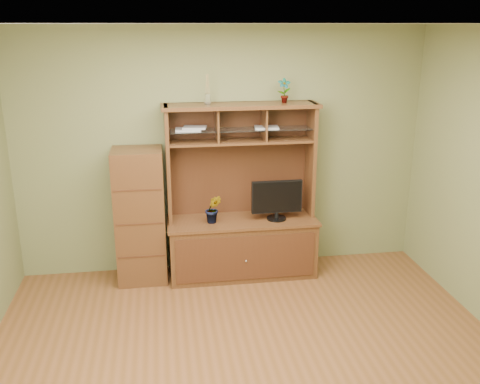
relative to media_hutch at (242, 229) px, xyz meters
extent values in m
cube|color=brown|center=(-0.17, -1.73, -0.53)|extent=(4.50, 4.00, 0.02)
cube|color=white|center=(-0.17, -1.73, 2.19)|extent=(4.50, 4.00, 0.02)
cube|color=olive|center=(-0.17, 0.28, 0.83)|extent=(4.50, 0.02, 2.70)
cube|color=olive|center=(-0.17, -3.74, 0.83)|extent=(4.50, 0.02, 2.70)
cube|color=#402612|center=(0.00, -0.02, -0.21)|extent=(1.60, 0.55, 0.62)
cube|color=#3D1F10|center=(0.00, -0.30, -0.21)|extent=(1.50, 0.01, 0.50)
sphere|color=silver|center=(0.00, -0.32, -0.24)|extent=(0.02, 0.02, 0.02)
cube|color=#402612|center=(0.00, -0.02, 0.11)|extent=(1.64, 0.59, 0.03)
cube|color=#402612|center=(-0.78, 0.08, 0.75)|extent=(0.04, 0.35, 1.25)
cube|color=#402612|center=(0.78, 0.08, 0.75)|extent=(0.04, 0.35, 1.25)
cube|color=#3D1F10|center=(0.00, 0.24, 0.75)|extent=(1.52, 0.02, 1.25)
cube|color=#402612|center=(0.00, 0.08, 1.36)|extent=(1.66, 0.40, 0.04)
cube|color=#402612|center=(0.00, 0.08, 0.98)|extent=(1.52, 0.32, 0.02)
cube|color=#402612|center=(-0.25, 0.08, 1.16)|extent=(0.02, 0.31, 0.35)
cube|color=#402612|center=(0.25, 0.08, 1.16)|extent=(0.02, 0.31, 0.35)
cube|color=silver|center=(0.00, 0.07, 1.11)|extent=(1.50, 0.27, 0.01)
cylinder|color=black|center=(0.37, -0.08, 0.14)|extent=(0.21, 0.21, 0.02)
cylinder|color=black|center=(0.37, -0.08, 0.18)|extent=(0.04, 0.04, 0.07)
cube|color=black|center=(0.37, -0.08, 0.39)|extent=(0.55, 0.05, 0.36)
imported|color=#2F561D|center=(-0.32, -0.08, 0.28)|extent=(0.19, 0.16, 0.31)
imported|color=#2D5C20|center=(0.46, 0.08, 1.51)|extent=(0.15, 0.11, 0.26)
cylinder|color=silver|center=(-0.35, 0.08, 1.43)|extent=(0.06, 0.06, 0.11)
cylinder|color=#957D4A|center=(-0.35, 0.08, 1.59)|extent=(0.04, 0.04, 0.20)
cube|color=#A3A3A8|center=(-0.56, 0.08, 1.12)|extent=(0.27, 0.21, 0.02)
cube|color=#A3A3A8|center=(-0.49, 0.08, 1.14)|extent=(0.27, 0.23, 0.02)
cube|color=#A3A3A8|center=(0.28, 0.08, 1.12)|extent=(0.27, 0.22, 0.02)
cube|color=#402612|center=(-1.10, 0.02, 0.21)|extent=(0.52, 0.47, 1.46)
cube|color=#3D1F10|center=(-1.10, -0.22, -0.16)|extent=(0.48, 0.01, 0.02)
cube|color=#3D1F10|center=(-1.10, -0.22, 0.21)|extent=(0.48, 0.01, 0.01)
cube|color=#3D1F10|center=(-1.10, -0.22, 0.57)|extent=(0.48, 0.01, 0.02)
camera|label=1|loc=(-0.86, -5.46, 2.18)|focal=40.00mm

